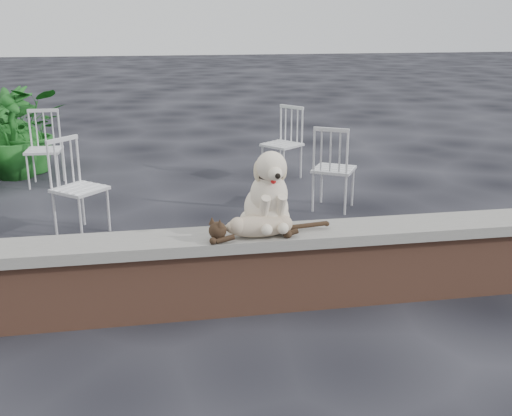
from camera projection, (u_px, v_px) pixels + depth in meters
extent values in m
plane|color=black|center=(196.00, 311.00, 4.46)|extent=(60.00, 60.00, 0.00)
cube|color=brown|center=(195.00, 279.00, 4.38)|extent=(6.00, 0.30, 0.50)
cube|color=slate|center=(194.00, 242.00, 4.29)|extent=(6.20, 0.40, 0.08)
imported|color=#164F17|center=(30.00, 130.00, 8.25)|extent=(1.05, 0.91, 1.16)
imported|color=#164F17|center=(11.00, 133.00, 7.96)|extent=(0.92, 0.92, 1.19)
ellipsoid|color=#164F17|center=(8.00, 146.00, 8.40)|extent=(0.97, 0.89, 0.77)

